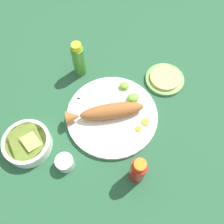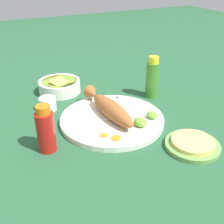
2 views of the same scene
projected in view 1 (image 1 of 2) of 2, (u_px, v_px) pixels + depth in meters
name	position (u px, v px, depth m)	size (l,w,h in m)	color
ground_plane	(112.00, 117.00, 0.97)	(4.00, 4.00, 0.00)	#235133
main_plate	(112.00, 115.00, 0.96)	(0.35, 0.35, 0.02)	white
fried_fish	(107.00, 112.00, 0.93)	(0.30, 0.08, 0.06)	#935628
fork_near	(90.00, 107.00, 0.97)	(0.15, 0.12, 0.00)	silver
fork_far	(98.00, 98.00, 0.99)	(0.19, 0.04, 0.00)	silver
carrot_slice_near	(145.00, 122.00, 0.94)	(0.03, 0.03, 0.00)	orange
carrot_slice_mid	(138.00, 129.00, 0.92)	(0.02, 0.02, 0.00)	orange
lime_wedge_main	(133.00, 98.00, 0.97)	(0.05, 0.04, 0.03)	#6BB233
lime_wedge_side	(124.00, 86.00, 1.00)	(0.04, 0.03, 0.02)	#6BB233
hot_sauce_bottle_red	(138.00, 171.00, 0.80)	(0.05, 0.05, 0.14)	#B21914
hot_sauce_bottle_green	(79.00, 60.00, 1.00)	(0.05, 0.05, 0.17)	#3D8428
salt_cup	(65.00, 163.00, 0.86)	(0.06, 0.06, 0.05)	silver
guacamole_bowl	(27.00, 143.00, 0.89)	(0.17, 0.17, 0.06)	white
tortilla_plate	(165.00, 79.00, 1.04)	(0.16, 0.16, 0.01)	#6B9E4C
tortilla_stack	(165.00, 78.00, 1.03)	(0.13, 0.13, 0.01)	#E0C666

